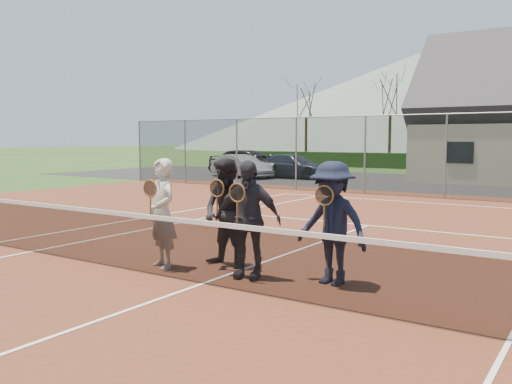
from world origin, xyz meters
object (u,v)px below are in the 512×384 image
Objects in this scene: car_a at (249,162)px; car_b at (241,166)px; player_b at (227,213)px; player_a at (162,213)px; player_c at (247,219)px; car_c at (294,166)px; tennis_net at (202,249)px; player_d at (332,223)px.

car_a is 1.18m from car_b.
car_a is 2.62× the size of player_b.
player_b is at bearing -130.83° from car_b.
player_a is 1.00× the size of player_c.
car_c is 21.09m from player_c.
car_c is at bearing -48.33° from car_b.
player_c is at bearing 64.84° from tennis_net.
player_a is at bearing -171.28° from player_c.
car_a is at bearing 127.23° from player_d.
car_a is at bearing 120.46° from player_a.
tennis_net is at bearing -146.10° from player_d.
car_a is at bearing 28.63° from car_b.
player_d is at bearing 33.90° from tennis_net.
tennis_net is 0.86m from player_c.
car_a reaches higher than tennis_net.
player_a is at bearing -151.44° from car_a.
player_b is at bearing 35.82° from player_a.
car_c is 0.38× the size of tennis_net.
tennis_net is (12.25, -19.24, -0.26)m from car_a.
car_b is 2.15× the size of player_b.
car_b is 20.61m from player_b.
player_b is at bearing 179.19° from player_d.
player_d reaches higher than car_c.
car_a is 0.40× the size of tennis_net.
player_d is (1.24, 0.36, -0.00)m from player_c.
car_a is at bearing 123.25° from player_b.
car_c is (2.81, 0.14, -0.16)m from car_a.
player_c is (0.33, 0.70, 0.38)m from tennis_net.
player_c reaches higher than tennis_net.
tennis_net is at bearing -115.16° from player_c.
car_a is 2.62× the size of player_d.
player_c is at bearing 8.72° from player_a.
car_a is 21.71m from player_b.
tennis_net is at bearing -131.69° from car_b.
player_c is at bearing -129.93° from car_b.
car_c is 21.56m from tennis_net.
player_d is at bearing -126.71° from car_b.
car_a is 2.62× the size of player_c.
tennis_net is at bearing -72.35° from player_b.
car_a reaches higher than car_c.
player_c is at bearing -147.75° from car_a.
player_b reaches higher than car_a.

